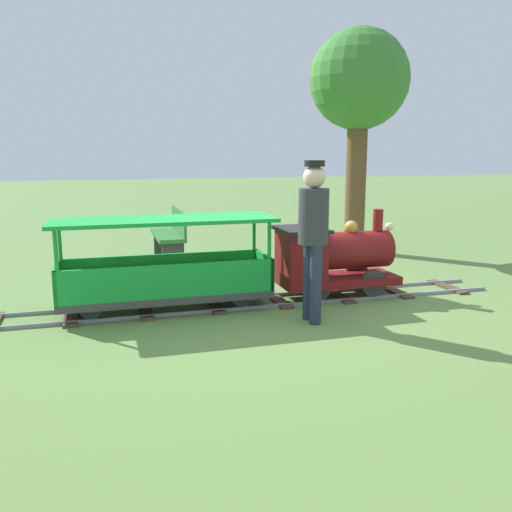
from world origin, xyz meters
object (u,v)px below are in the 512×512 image
object	(u,v)px
locomotive	(332,257)
conductor_person	(313,228)
passenger_car	(166,273)
park_bench	(171,235)
oak_tree_near	(359,86)

from	to	relation	value
locomotive	conductor_person	distance (m)	1.09
passenger_car	conductor_person	size ratio (longest dim) A/B	1.45
passenger_car	park_bench	bearing A→B (deg)	171.35
passenger_car	conductor_person	bearing A→B (deg)	59.91
park_bench	oak_tree_near	world-z (taller)	oak_tree_near
locomotive	conductor_person	world-z (taller)	conductor_person
locomotive	oak_tree_near	size ratio (longest dim) A/B	0.39
oak_tree_near	park_bench	bearing A→B (deg)	-89.40
passenger_car	park_bench	world-z (taller)	passenger_car
passenger_car	park_bench	size ratio (longest dim) A/B	1.81
park_bench	passenger_car	bearing A→B (deg)	-8.65
conductor_person	oak_tree_near	size ratio (longest dim) A/B	0.44
locomotive	oak_tree_near	xyz separation A→B (m)	(-2.72, 1.64, 2.29)
locomotive	conductor_person	size ratio (longest dim) A/B	0.89
oak_tree_near	locomotive	bearing A→B (deg)	-31.04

